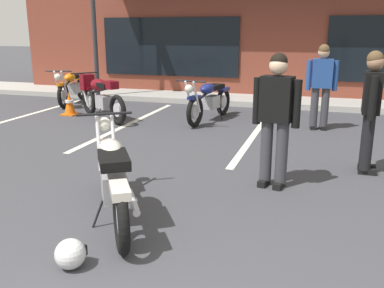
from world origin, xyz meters
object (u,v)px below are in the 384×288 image
motorcycle_foreground_classic (113,177)px  motorcycle_black_cruiser (210,100)px  motorcycle_silver_naked (72,87)px  helmet_on_pavement (70,254)px  motorcycle_red_sportbike (100,95)px  traffic_cone (69,104)px  person_in_shorts_foreground (321,82)px  person_in_black_shirt (276,113)px  person_by_back_row (371,105)px

motorcycle_foreground_classic → motorcycle_black_cruiser: size_ratio=0.88×
motorcycle_silver_naked → helmet_on_pavement: motorcycle_silver_naked is taller
motorcycle_foreground_classic → motorcycle_red_sportbike: 5.37m
motorcycle_foreground_classic → motorcycle_silver_naked: same height
motorcycle_black_cruiser → traffic_cone: size_ratio=3.95×
traffic_cone → motorcycle_black_cruiser: bearing=5.5°
person_in_shorts_foreground → traffic_cone: size_ratio=3.16×
person_in_black_shirt → person_in_shorts_foreground: same height
motorcycle_foreground_classic → person_by_back_row: size_ratio=1.11×
motorcycle_silver_naked → person_by_back_row: (7.11, -3.76, 0.49)m
motorcycle_silver_naked → traffic_cone: (0.80, -1.39, -0.20)m
person_in_shorts_foreground → person_by_back_row: same height
motorcycle_red_sportbike → motorcycle_silver_naked: (-1.72, 1.56, -0.07)m
motorcycle_black_cruiser → traffic_cone: bearing=-174.5°
motorcycle_red_sportbike → person_in_black_shirt: 5.28m
person_by_back_row → traffic_cone: size_ratio=3.16×
motorcycle_foreground_classic → motorcycle_red_sportbike: (-2.74, 4.62, 0.07)m
motorcycle_black_cruiser → motorcycle_silver_naked: size_ratio=1.01×
person_by_back_row → helmet_on_pavement: 4.33m
motorcycle_foreground_classic → person_by_back_row: person_by_back_row is taller
motorcycle_silver_naked → motorcycle_black_cruiser: bearing=-14.5°
motorcycle_red_sportbike → person_in_shorts_foreground: 4.73m
motorcycle_red_sportbike → person_in_black_shirt: (4.22, -3.14, 0.42)m
motorcycle_black_cruiser → person_in_shorts_foreground: bearing=-4.3°
motorcycle_black_cruiser → motorcycle_silver_naked: 4.25m
person_in_shorts_foreground → person_by_back_row: size_ratio=1.00×
motorcycle_foreground_classic → person_in_black_shirt: 2.15m
helmet_on_pavement → person_in_black_shirt: bearing=61.0°
person_in_shorts_foreground → traffic_cone: 5.66m
motorcycle_foreground_classic → person_in_shorts_foreground: (1.96, 4.94, 0.49)m
person_in_black_shirt → motorcycle_foreground_classic: bearing=-135.1°
motorcycle_red_sportbike → person_in_shorts_foreground: bearing=3.9°
motorcycle_black_cruiser → motorcycle_silver_naked: bearing=165.5°
motorcycle_foreground_classic → helmet_on_pavement: (0.11, -0.99, -0.33)m
motorcycle_silver_naked → person_in_black_shirt: bearing=-38.4°
motorcycle_red_sportbike → person_by_back_row: size_ratio=1.08×
traffic_cone → person_in_black_shirt: bearing=-32.9°
motorcycle_red_sportbike → motorcycle_black_cruiser: same height
person_in_shorts_foreground → person_by_back_row: (0.68, -2.52, 0.00)m
person_in_black_shirt → person_by_back_row: size_ratio=1.00×
person_by_back_row → helmet_on_pavement: (-2.53, -3.41, -0.82)m
motorcycle_foreground_classic → person_by_back_row: (2.64, 2.42, 0.49)m
motorcycle_black_cruiser → helmet_on_pavement: motorcycle_black_cruiser is taller
motorcycle_silver_naked → person_in_black_shirt: 7.59m
motorcycle_foreground_classic → traffic_cone: bearing=127.4°
person_in_shorts_foreground → person_by_back_row: 2.61m
helmet_on_pavement → traffic_cone: bearing=123.1°
motorcycle_black_cruiser → person_by_back_row: bearing=-42.1°
motorcycle_silver_naked → person_by_back_row: person_by_back_row is taller
motorcycle_black_cruiser → person_in_shorts_foreground: (2.30, -0.17, 0.49)m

